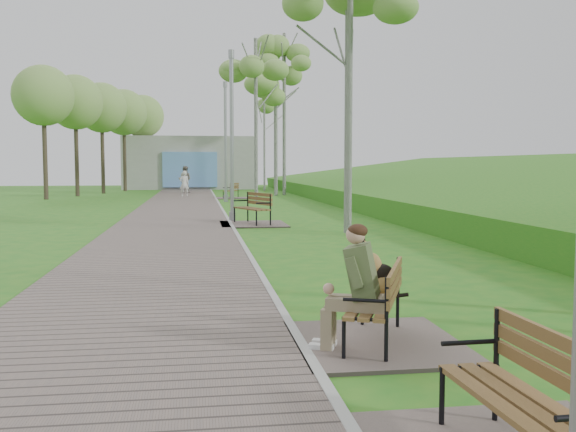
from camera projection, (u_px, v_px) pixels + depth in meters
name	position (u px, v px, depth m)	size (l,w,h in m)	color
walkway	(175.00, 221.00, 20.98)	(3.50, 67.00, 0.04)	#655852
kerb	(228.00, 220.00, 21.23)	(0.10, 67.00, 0.05)	#999993
building_north	(190.00, 163.00, 49.94)	(10.00, 5.20, 4.00)	#9E9E99
bench_main	(370.00, 307.00, 6.46)	(1.67, 1.86, 1.46)	#655852
bench_third	(252.00, 217.00, 19.67)	(2.00, 2.22, 1.22)	#655852
bench_far	(231.00, 195.00, 35.27)	(1.71, 1.90, 1.05)	#655852
lamp_post_second	(232.00, 142.00, 20.67)	(0.21, 0.21, 5.50)	gray
lamp_post_third	(226.00, 146.00, 31.78)	(0.23, 0.23, 5.93)	gray
pedestrian_near	(184.00, 184.00, 36.92)	(0.55, 0.36, 1.51)	silver
pedestrian_far	(185.00, 180.00, 41.69)	(0.86, 0.67, 1.77)	gray
birch_far_b	(256.00, 68.00, 32.56)	(2.47, 2.47, 8.58)	silver
birch_far_c	(284.00, 63.00, 38.69)	(2.75, 2.75, 10.14)	silver
birch_distant_a	(276.00, 82.00, 38.11)	(2.89, 2.89, 8.61)	silver
birch_distant_b	(264.00, 102.00, 45.28)	(2.38, 2.38, 8.02)	silver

